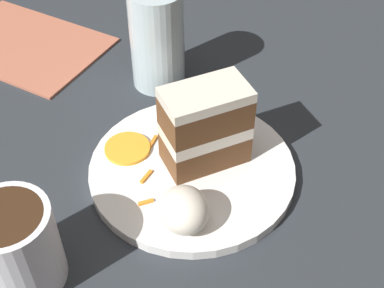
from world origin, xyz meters
TOP-DOWN VIEW (x-y plane):
  - ground_plane at (0.00, 0.00)m, footprint 6.00×6.00m
  - dining_table at (0.00, 0.00)m, footprint 1.03×0.93m
  - plate at (0.04, 0.05)m, footprint 0.24×0.24m
  - cake_slice at (0.03, 0.07)m, footprint 0.07×0.10m
  - cream_dollop at (0.12, 0.03)m, footprint 0.06×0.05m
  - orange_garnish at (-0.00, -0.02)m, footprint 0.05×0.05m
  - carrot_shreds_scatter at (0.02, 0.04)m, footprint 0.12×0.15m
  - drinking_glass at (-0.14, 0.05)m, footprint 0.07×0.07m
  - coffee_mug at (0.14, -0.13)m, footprint 0.08×0.08m
  - menu_card at (-0.27, -0.14)m, footprint 0.29×0.29m

SIDE VIEW (x-z plane):
  - ground_plane at x=0.00m, z-range 0.00..0.00m
  - dining_table at x=0.00m, z-range 0.00..0.02m
  - menu_card at x=-0.27m, z-range 0.02..0.02m
  - plate at x=0.04m, z-range 0.02..0.03m
  - carrot_shreds_scatter at x=0.02m, z-range 0.03..0.04m
  - orange_garnish at x=0.00m, z-range 0.03..0.04m
  - cream_dollop at x=0.12m, z-range 0.03..0.08m
  - coffee_mug at x=0.14m, z-range 0.02..0.12m
  - drinking_glass at x=-0.14m, z-range 0.01..0.15m
  - cake_slice at x=0.03m, z-range 0.03..0.13m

